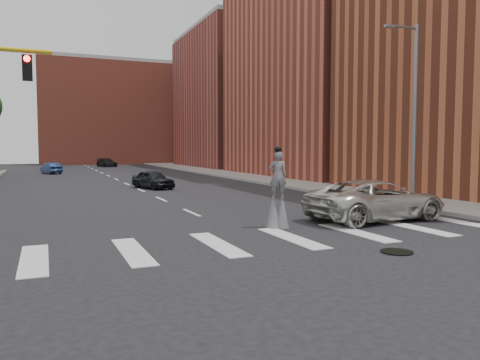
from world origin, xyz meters
The scene contains 12 objects.
ground_plane centered at (0.00, 0.00, 0.00)m, with size 160.00×160.00×0.00m, color black.
sidewalk_right centered at (12.50, 25.00, 0.09)m, with size 5.00×90.00×0.18m, color gray.
manhole centered at (3.00, -2.00, 0.02)m, with size 0.90×0.90×0.04m, color black.
building_mid centered at (22.00, 30.00, 12.00)m, with size 16.00×22.00×24.00m, color #B34C38.
building_far centered at (22.00, 54.00, 10.00)m, with size 16.00×22.00×20.00m, color #9D433A.
building_backdrop centered at (6.00, 78.00, 9.00)m, with size 26.00×14.00×18.00m, color #B34C38.
streetlight centered at (10.90, 6.00, 4.90)m, with size 2.05×0.20×9.00m.
stilt_performer centered at (1.74, 2.87, 1.20)m, with size 0.82×0.62×3.02m.
suv_crossing centered at (6.30, 3.00, 0.83)m, with size 2.74×5.95×1.65m, color beige.
car_near centered at (1.05, 21.01, 0.66)m, with size 1.56×3.87×1.32m, color black.
car_mid centered at (-5.43, 44.30, 0.63)m, with size 1.33×3.81×1.25m, color navy.
car_far centered at (2.64, 61.35, 0.66)m, with size 1.84×4.52×1.31m, color black.
Camera 1 is at (-6.10, -12.29, 2.96)m, focal length 35.00 mm.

